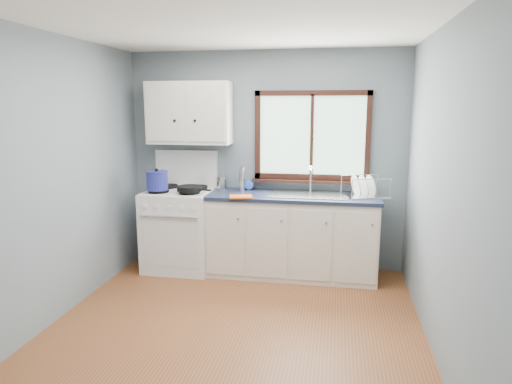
% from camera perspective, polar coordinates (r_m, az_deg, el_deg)
% --- Properties ---
extents(floor, '(3.20, 3.60, 0.02)m').
position_cam_1_polar(floor, '(4.00, -3.11, -17.55)').
color(floor, brown).
rests_on(floor, ground).
extents(ceiling, '(3.20, 3.60, 0.02)m').
position_cam_1_polar(ceiling, '(3.57, -3.55, 20.80)').
color(ceiling, white).
rests_on(ceiling, wall_back).
extents(wall_back, '(3.20, 0.02, 2.50)m').
position_cam_1_polar(wall_back, '(5.34, 1.19, 3.94)').
color(wall_back, slate).
rests_on(wall_back, ground).
extents(wall_front, '(3.20, 0.02, 2.50)m').
position_cam_1_polar(wall_front, '(1.92, -16.05, -9.08)').
color(wall_front, slate).
rests_on(wall_front, ground).
extents(wall_left, '(0.02, 3.60, 2.50)m').
position_cam_1_polar(wall_left, '(4.25, -24.97, 1.14)').
color(wall_left, slate).
rests_on(wall_left, ground).
extents(wall_right, '(0.02, 3.60, 2.50)m').
position_cam_1_polar(wall_right, '(3.57, 22.70, -0.34)').
color(wall_right, slate).
rests_on(wall_right, ground).
extents(gas_range, '(0.76, 0.69, 1.36)m').
position_cam_1_polar(gas_range, '(5.39, -9.47, -4.34)').
color(gas_range, white).
rests_on(gas_range, floor).
extents(base_cabinets, '(1.85, 0.60, 0.88)m').
position_cam_1_polar(base_cabinets, '(5.15, 4.52, -5.90)').
color(base_cabinets, silver).
rests_on(base_cabinets, floor).
extents(countertop, '(1.89, 0.64, 0.04)m').
position_cam_1_polar(countertop, '(5.03, 4.60, -0.55)').
color(countertop, '#151D30').
rests_on(countertop, base_cabinets).
extents(sink, '(0.84, 0.46, 0.44)m').
position_cam_1_polar(sink, '(5.03, 6.64, -1.07)').
color(sink, silver).
rests_on(sink, countertop).
extents(window, '(1.36, 0.10, 1.03)m').
position_cam_1_polar(window, '(5.22, 6.98, 6.19)').
color(window, '#9EC6A8').
rests_on(window, wall_back).
extents(upper_cabinets, '(0.95, 0.35, 0.70)m').
position_cam_1_polar(upper_cabinets, '(5.32, -8.33, 9.75)').
color(upper_cabinets, silver).
rests_on(upper_cabinets, wall_back).
extents(skillet, '(0.43, 0.33, 0.05)m').
position_cam_1_polar(skillet, '(5.06, -8.30, 0.44)').
color(skillet, black).
rests_on(skillet, gas_range).
extents(stockpot, '(0.25, 0.25, 0.24)m').
position_cam_1_polar(stockpot, '(5.17, -12.27, 1.44)').
color(stockpot, navy).
rests_on(stockpot, gas_range).
extents(utensil_crock, '(0.14, 0.14, 0.37)m').
position_cam_1_polar(utensil_crock, '(5.37, -4.34, 1.22)').
color(utensil_crock, silver).
rests_on(utensil_crock, countertop).
extents(thermos, '(0.07, 0.07, 0.27)m').
position_cam_1_polar(thermos, '(5.20, -1.81, 1.62)').
color(thermos, silver).
rests_on(thermos, countertop).
extents(soap_bottle, '(0.13, 0.13, 0.28)m').
position_cam_1_polar(soap_bottle, '(5.24, -0.91, 1.74)').
color(soap_bottle, blue).
rests_on(soap_bottle, countertop).
extents(dish_towel, '(0.27, 0.22, 0.02)m').
position_cam_1_polar(dish_towel, '(4.86, -1.93, -0.60)').
color(dish_towel, orange).
rests_on(dish_towel, countertop).
extents(dish_rack, '(0.53, 0.47, 0.23)m').
position_cam_1_polar(dish_rack, '(5.04, 13.37, 0.14)').
color(dish_rack, silver).
rests_on(dish_rack, countertop).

